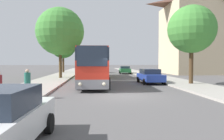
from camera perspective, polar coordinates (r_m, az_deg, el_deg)
The scene contains 12 objects.
ground_plane at distance 14.32m, azimuth 2.96°, elevation -6.82°, with size 300.00×300.00×0.00m, color #565454.
sidewalk_left at distance 15.08m, azimuth -24.61°, elevation -6.27°, with size 4.00×120.00×0.15m, color #A39E93.
building_right_background at distance 47.41m, azimuth 26.32°, elevation 9.13°, with size 20.62×11.28×16.39m.
bus_front at distance 20.57m, azimuth -4.55°, elevation 0.95°, with size 2.96×10.63×3.39m.
bus_middle at distance 32.79m, azimuth -4.11°, elevation 1.44°, with size 3.02×10.25×3.46m.
parked_car_left_curb at distance 6.22m, azimuth -27.04°, elevation -11.19°, with size 2.07×4.14×1.60m.
parked_car_right_near at distance 22.90m, azimuth 9.93°, elevation -1.52°, with size 2.18×4.40×1.51m.
parked_car_right_far at distance 41.41m, azimuth 3.37°, elevation 0.09°, with size 2.29×4.75×1.44m.
pedestrian_walking_back at distance 14.08m, azimuth -21.21°, elevation -3.12°, with size 0.36×0.36×1.64m.
tree_left_near at distance 44.98m, azimuth -12.65°, elevation 6.31°, with size 5.20×5.20×8.03m.
tree_left_far at distance 29.62m, azimuth -13.40°, elevation 9.74°, with size 6.22×6.22×9.16m.
tree_right_near at distance 22.59m, azimuth 20.08°, elevation 9.93°, with size 4.58×4.58×7.51m.
Camera 1 is at (-1.87, -14.02, 2.22)m, focal length 35.00 mm.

